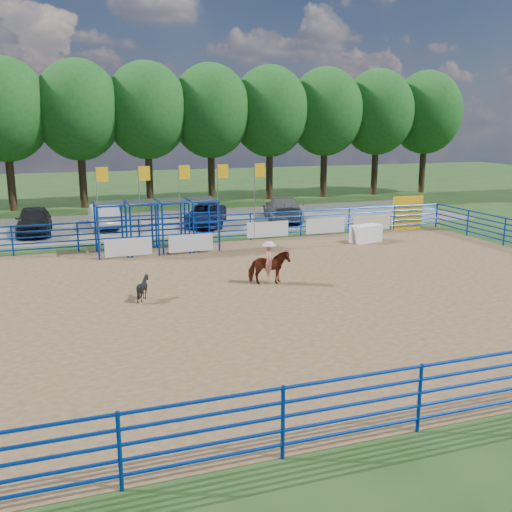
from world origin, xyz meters
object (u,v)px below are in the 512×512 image
object	(u,v)px
car_a	(34,220)
car_c	(206,215)
car_d	(283,209)
announcer_table	(366,234)
horse_and_rider	(269,264)
car_b	(103,215)
calf	(143,288)

from	to	relation	value
car_a	car_c	size ratio (longest dim) A/B	0.96
car_c	car_d	distance (m)	5.19
announcer_table	car_c	distance (m)	10.40
announcer_table	horse_and_rider	xyz separation A→B (m)	(-7.77, -6.06, 0.35)
announcer_table	car_d	bearing A→B (deg)	101.66
car_b	calf	bearing A→B (deg)	88.51
announcer_table	car_d	size ratio (longest dim) A/B	0.32
car_d	announcer_table	bearing A→B (deg)	115.52
car_a	calf	bearing A→B (deg)	-73.53
calf	car_a	distance (m)	15.39
car_a	car_d	bearing A→B (deg)	-0.35
car_b	car_a	bearing A→B (deg)	12.53
car_b	car_d	xyz separation A→B (m)	(11.31, -1.36, 0.05)
horse_and_rider	car_a	bearing A→B (deg)	122.52
announcer_table	horse_and_rider	bearing A→B (deg)	-142.08
car_c	horse_and_rider	bearing A→B (deg)	-73.76
car_a	car_d	world-z (taller)	car_a
horse_and_rider	car_b	world-z (taller)	horse_and_rider
announcer_table	calf	bearing A→B (deg)	-152.89
announcer_table	car_c	size ratio (longest dim) A/B	0.35
car_a	car_c	world-z (taller)	car_a
announcer_table	car_d	distance (m)	8.13
horse_and_rider	car_b	size ratio (longest dim) A/B	0.53
horse_and_rider	car_c	bearing A→B (deg)	86.10
announcer_table	car_b	xyz separation A→B (m)	(-12.95, 9.31, 0.27)
calf	car_b	bearing A→B (deg)	-19.20
calf	horse_and_rider	bearing A→B (deg)	-104.33
announcer_table	calf	xyz separation A→B (m)	(-12.78, -6.54, -0.01)
horse_and_rider	car_a	size ratio (longest dim) A/B	0.51
announcer_table	car_b	world-z (taller)	car_b
horse_and_rider	car_c	world-z (taller)	horse_and_rider
car_a	car_c	bearing A→B (deg)	-1.56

